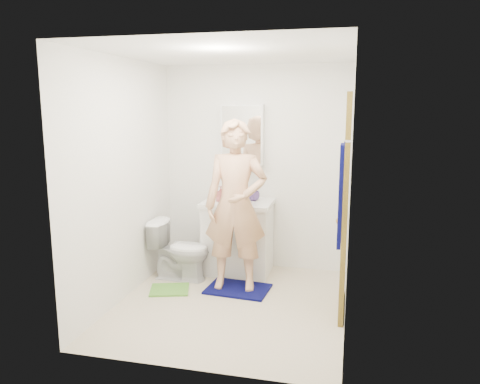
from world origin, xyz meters
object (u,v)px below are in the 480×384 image
soap_dispenser (221,194)px  towel (341,196)px  medicine_cabinet (242,135)px  toilet (180,250)px  man (236,206)px  toothbrush_cup (254,196)px  vanity_cabinet (238,239)px

soap_dispenser → towel: bearing=-46.2°
medicine_cabinet → toilet: medicine_cabinet is taller
man → toilet: bearing=161.5°
man → towel: bearing=-47.9°
toothbrush_cup → man: man is taller
vanity_cabinet → toilet: size_ratio=1.19×
medicine_cabinet → towel: bearing=-55.4°
toilet → man: man is taller
towel → toothbrush_cup: 1.89m
soap_dispenser → toothbrush_cup: (0.36, 0.13, -0.04)m
vanity_cabinet → toothbrush_cup: bearing=22.4°
vanity_cabinet → medicine_cabinet: size_ratio=1.14×
towel → soap_dispenser: bearing=133.8°
medicine_cabinet → soap_dispenser: (-0.19, -0.29, -0.66)m
vanity_cabinet → toothbrush_cup: size_ratio=5.85×
vanity_cabinet → medicine_cabinet: medicine_cabinet is taller
toothbrush_cup → medicine_cabinet: bearing=137.8°
soap_dispenser → man: (0.29, -0.46, -0.03)m
toilet → man: (0.68, -0.15, 0.58)m
towel → toilet: size_ratio=1.19×
soap_dispenser → medicine_cabinet: bearing=56.8°
toothbrush_cup → man: (-0.07, -0.59, 0.01)m
medicine_cabinet → vanity_cabinet: bearing=-90.0°
toothbrush_cup → towel: bearing=-57.0°
towel → soap_dispenser: towel is taller
towel → soap_dispenser: size_ratio=4.47×
toilet → soap_dispenser: soap_dispenser is taller
towel → toothbrush_cup: size_ratio=5.85×
man → medicine_cabinet: bearing=91.7°
towel → toothbrush_cup: (-1.01, 1.56, -0.35)m
medicine_cabinet → man: 1.02m
medicine_cabinet → toothbrush_cup: (0.17, -0.15, -0.70)m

